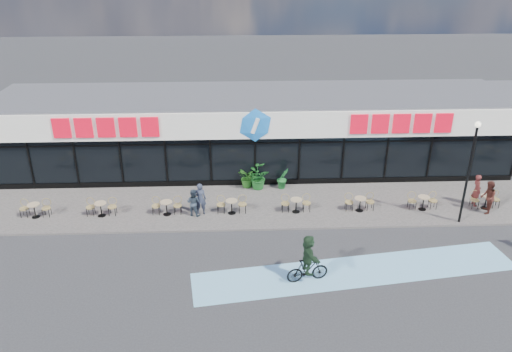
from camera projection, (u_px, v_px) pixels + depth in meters
The scene contains 21 objects.
ground at pixel (261, 254), 22.49m from camera, with size 120.00×120.00×0.00m, color #28282B.
sidewalk at pixel (257, 206), 26.55m from camera, with size 44.00×5.00×0.10m, color #635C57.
bike_lane at pixel (356, 271), 21.28m from camera, with size 14.00×2.20×0.01m, color #6FACD2.
building at pixel (253, 131), 30.51m from camera, with size 30.60×6.57×4.75m.
lamp_post at pixel (470, 165), 23.60m from camera, with size 0.28×0.28×5.25m.
bistro_set_0 at pixel (35, 208), 25.22m from camera, with size 1.54×0.62×0.90m.
bistro_set_1 at pixel (101, 207), 25.34m from camera, with size 1.54×0.62×0.90m.
bistro_set_2 at pixel (167, 206), 25.47m from camera, with size 1.54×0.62×0.90m.
bistro_set_3 at pixel (232, 205), 25.59m from camera, with size 1.54×0.62×0.90m.
bistro_set_4 at pixel (296, 203), 25.71m from camera, with size 1.54×0.62×0.90m.
bistro_set_5 at pixel (360, 202), 25.84m from camera, with size 1.54×0.62×0.90m.
bistro_set_6 at pixel (423, 201), 25.96m from camera, with size 1.54×0.62×0.90m.
bistro_set_7 at pixel (485, 200), 26.08m from camera, with size 1.54×0.62×0.90m.
potted_plant_left at pixel (248, 178), 28.23m from camera, with size 1.05×0.91×1.17m, color #205518.
potted_plant_mid at pixel (257, 177), 28.05m from camera, with size 1.23×1.07×1.37m, color #19581E.
potted_plant_right at pixel (283, 178), 28.12m from camera, with size 0.67×0.54×1.22m, color #1D6629.
patron_left at pixel (200, 199), 25.31m from camera, with size 0.62×0.41×1.71m, color #2B3043.
patron_right at pixel (193, 202), 25.22m from camera, with size 0.71×0.55×1.46m, color #2E3B48.
pedestrian_a at pixel (488, 197), 25.40m from camera, with size 0.85×0.66×1.75m, color #411C17.
pedestrian_b at pixel (477, 190), 26.17m from camera, with size 0.64×0.42×1.75m, color #4B1C1B.
cyclist_a at pixel (308, 261), 20.28m from camera, with size 1.83×1.65×2.15m.
Camera 1 is at (-1.01, -18.90, 12.65)m, focal length 35.00 mm.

